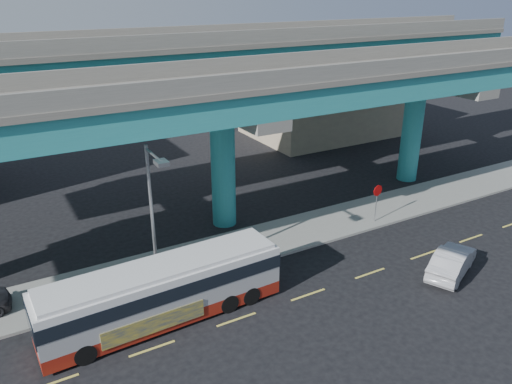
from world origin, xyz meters
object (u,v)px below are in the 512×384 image
sedan (452,261)px  stop_sign (377,195)px  transit_bus (164,290)px  street_lamp (154,201)px

sedan → stop_sign: 6.72m
transit_bus → street_lamp: (0.57, 2.08, 3.41)m
transit_bus → stop_sign: 15.40m
transit_bus → sedan: 14.99m
street_lamp → stop_sign: bearing=2.9°
stop_sign → sedan: bearing=-77.5°
transit_bus → sedan: bearing=-16.6°
street_lamp → stop_sign: street_lamp is taller
sedan → stop_sign: size_ratio=1.83×
sedan → street_lamp: size_ratio=0.62×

